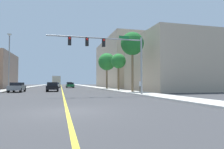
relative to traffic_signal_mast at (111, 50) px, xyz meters
The scene contains 18 objects.
ground 32.59m from the traffic_signal_mast, 98.44° to the left, with size 192.00×192.00×0.00m, color #38383A.
sidewalk_left 35.03m from the traffic_signal_mast, 113.28° to the left, with size 2.60×168.00×0.15m, color #9E9B93.
sidewalk_right 32.51m from the traffic_signal_mast, 82.39° to the left, with size 2.60×168.00×0.15m, color beige.
lane_marking_center 32.59m from the traffic_signal_mast, 98.44° to the left, with size 0.16×144.00×0.01m, color yellow.
building_right_near 17.34m from the traffic_signal_mast, 37.50° to the left, with size 13.04×14.90×9.15m, color tan.
building_right_far 38.68m from the traffic_signal_mast, 71.13° to the left, with size 10.51×26.79×13.63m, color tan.
traffic_signal_mast is the anchor object (origin of this frame).
street_lamp 19.47m from the traffic_signal_mast, 131.59° to the left, with size 0.56×0.28×8.97m.
palm_near 7.20m from the traffic_signal_mast, 51.42° to the left, with size 3.13×3.13×8.06m.
palm_mid 13.83m from the traffic_signal_mast, 70.54° to the left, with size 2.54×2.54×6.20m.
palm_far 21.09m from the traffic_signal_mast, 78.20° to the left, with size 3.59×3.59×7.35m.
car_gray 16.18m from the traffic_signal_mast, 134.71° to the left, with size 1.82×4.11×1.38m.
car_green 33.56m from the traffic_signal_mast, 94.46° to the left, with size 2.00×4.37×1.37m.
car_white 31.00m from the traffic_signal_mast, 101.47° to the left, with size 1.89×4.07×1.36m.
car_black 14.33m from the traffic_signal_mast, 116.78° to the left, with size 1.77×4.10×1.41m.
car_silver 41.45m from the traffic_signal_mast, 93.49° to the left, with size 1.83×4.49×1.50m.
delivery_truck 45.41m from the traffic_signal_mast, 97.89° to the left, with size 2.50×8.99×3.31m.
pedestrian 6.90m from the traffic_signal_mast, 35.59° to the left, with size 0.38×0.38×1.59m.
Camera 1 is at (-0.33, -9.88, 1.37)m, focal length 32.20 mm.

